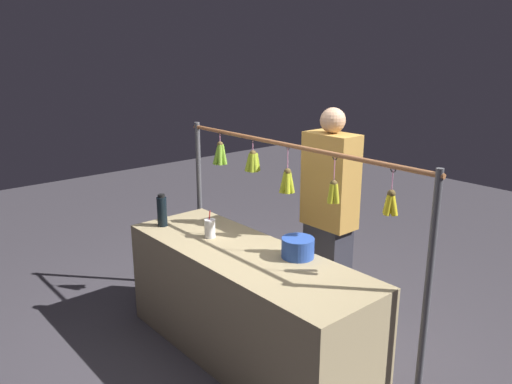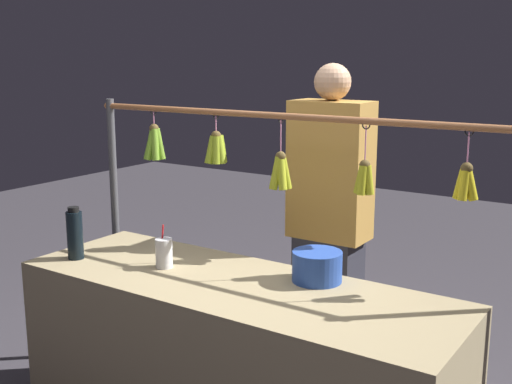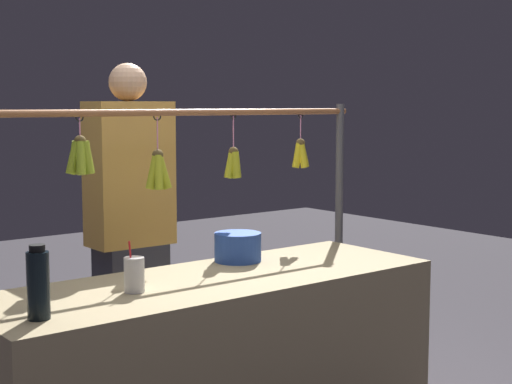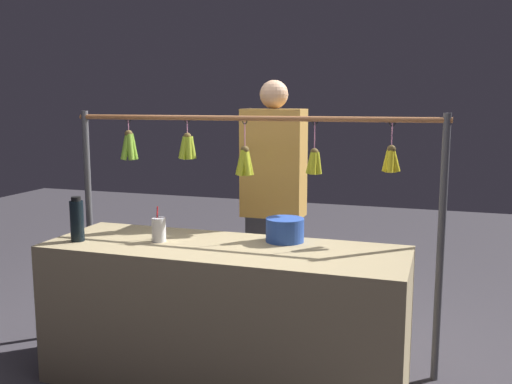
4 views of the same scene
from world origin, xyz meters
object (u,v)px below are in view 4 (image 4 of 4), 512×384
(blue_bucket, at_px, (285,230))
(vendor_person, at_px, (273,211))
(drink_cup, at_px, (159,230))
(water_bottle, at_px, (77,220))

(blue_bucket, height_order, vendor_person, vendor_person)
(blue_bucket, relative_size, drink_cup, 1.09)
(drink_cup, distance_m, vendor_person, 0.94)
(water_bottle, xyz_separation_m, blue_bucket, (-1.15, -0.37, -0.06))
(water_bottle, bearing_deg, vendor_person, -133.28)
(water_bottle, bearing_deg, drink_cup, -163.09)
(drink_cup, height_order, vendor_person, vendor_person)
(blue_bucket, bearing_deg, drink_cup, 18.58)
(water_bottle, relative_size, drink_cup, 1.28)
(water_bottle, distance_m, drink_cup, 0.48)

